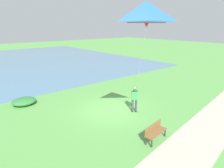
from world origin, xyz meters
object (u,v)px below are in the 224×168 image
at_px(person_kite_flyer, 135,97).
at_px(park_bench_near_walkway, 155,131).
at_px(lakeside_shrub, 24,101).
at_px(flying_kite, 146,14).

distance_m(person_kite_flyer, park_bench_near_walkway, 3.64).
bearing_deg(person_kite_flyer, park_bench_near_walkway, 151.19).
bearing_deg(lakeside_shrub, person_kite_flyer, -138.33).
height_order(flying_kite, lakeside_shrub, flying_kite).
xyz_separation_m(person_kite_flyer, flying_kite, (-2.68, 2.29, 5.09)).
relative_size(flying_kite, lakeside_shrub, 2.85).
xyz_separation_m(flying_kite, park_bench_near_walkway, (-0.48, -0.56, -5.62)).
distance_m(person_kite_flyer, lakeside_shrub, 8.14).
xyz_separation_m(flying_kite, lakeside_shrub, (8.73, 3.10, -5.87)).
bearing_deg(flying_kite, lakeside_shrub, 19.52).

